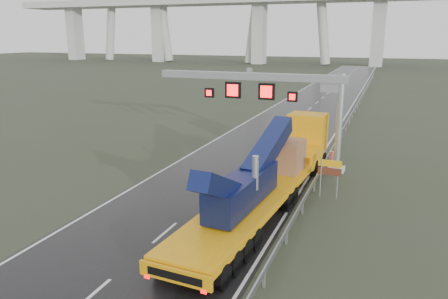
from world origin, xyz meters
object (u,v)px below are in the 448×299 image
at_px(heavy_haul_truck, 276,167).
at_px(striped_barrier, 334,160).
at_px(sign_gantry, 276,93).
at_px(exit_sign_pair, 330,171).

distance_m(heavy_haul_truck, striped_barrier, 8.14).
distance_m(sign_gantry, heavy_haul_truck, 7.88).
bearing_deg(exit_sign_pair, sign_gantry, 132.56).
xyz_separation_m(exit_sign_pair, striped_barrier, (-0.50, 6.71, -1.11)).
relative_size(sign_gantry, heavy_haul_truck, 0.71).
relative_size(exit_sign_pair, striped_barrier, 2.02).
bearing_deg(sign_gantry, exit_sign_pair, -49.38).
bearing_deg(heavy_haul_truck, striped_barrier, 74.89).
distance_m(heavy_haul_truck, exit_sign_pair, 3.27).
distance_m(sign_gantry, exit_sign_pair, 8.60).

